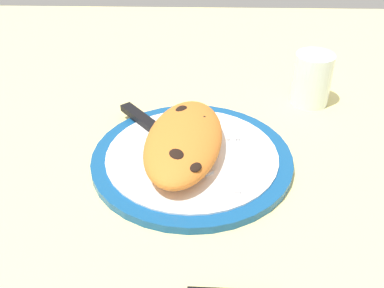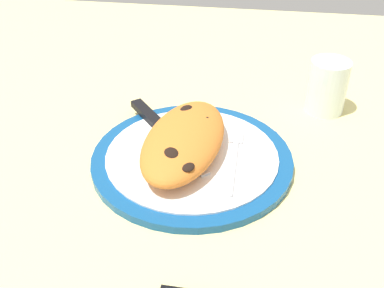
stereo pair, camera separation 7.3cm
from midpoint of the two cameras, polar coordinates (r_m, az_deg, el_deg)
ground_plane at (r=76.31cm, az=-2.75°, el=-3.24°), size 150.00×150.00×3.00cm
plate at (r=74.93cm, az=-2.80°, el=-1.88°), size 32.19×32.19×1.62cm
calzone at (r=73.04cm, az=-3.88°, el=0.31°), size 24.86×14.77×5.15cm
fork at (r=74.88cm, az=2.36°, el=-0.90°), size 17.32×2.20×0.40cm
knife at (r=80.96cm, az=-7.63°, el=2.10°), size 19.68×16.88×1.20cm
water_glass at (r=91.50cm, az=12.18°, el=7.30°), size 7.22×7.22×10.02cm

